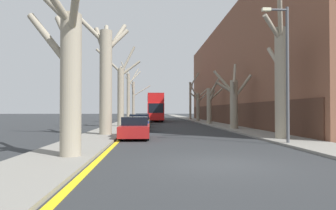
{
  "coord_description": "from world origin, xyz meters",
  "views": [
    {
      "loc": [
        -2.32,
        -9.72,
        1.78
      ],
      "look_at": [
        0.26,
        33.42,
        2.56
      ],
      "focal_mm": 32.0,
      "sensor_mm": 36.0,
      "label": 1
    }
  ],
  "objects_px": {
    "parked_car_2": "(141,121)",
    "street_tree_right_1": "(233,100)",
    "street_tree_left_0": "(67,68)",
    "parked_car_3": "(143,119)",
    "street_tree_left_4": "(134,99)",
    "parked_car_1": "(139,123)",
    "street_tree_left_1": "(106,74)",
    "lamp_post": "(285,67)",
    "street_tree_left_2": "(121,92)",
    "street_tree_right_4": "(191,98)",
    "double_decker_bus": "(155,106)",
    "parked_car_0": "(135,128)",
    "street_tree_right_0": "(281,78)",
    "street_tree_right_2": "(210,103)",
    "street_tree_left_3": "(129,94)",
    "street_tree_right_3": "(198,104)"
  },
  "relations": [
    {
      "from": "parked_car_1",
      "to": "parked_car_3",
      "type": "height_order",
      "value": "parked_car_1"
    },
    {
      "from": "double_decker_bus",
      "to": "parked_car_2",
      "type": "distance_m",
      "value": 17.22
    },
    {
      "from": "street_tree_left_0",
      "to": "street_tree_left_3",
      "type": "bearing_deg",
      "value": 90.06
    },
    {
      "from": "street_tree_right_2",
      "to": "parked_car_3",
      "type": "height_order",
      "value": "street_tree_right_2"
    },
    {
      "from": "parked_car_2",
      "to": "street_tree_right_1",
      "type": "bearing_deg",
      "value": -27.67
    },
    {
      "from": "street_tree_left_4",
      "to": "lamp_post",
      "type": "distance_m",
      "value": 40.76
    },
    {
      "from": "street_tree_right_0",
      "to": "lamp_post",
      "type": "xyz_separation_m",
      "value": [
        -0.77,
        -2.28,
        0.32
      ]
    },
    {
      "from": "street_tree_right_0",
      "to": "lamp_post",
      "type": "height_order",
      "value": "street_tree_right_0"
    },
    {
      "from": "street_tree_left_0",
      "to": "street_tree_right_3",
      "type": "height_order",
      "value": "street_tree_left_0"
    },
    {
      "from": "street_tree_left_4",
      "to": "parked_car_1",
      "type": "distance_m",
      "value": 29.15
    },
    {
      "from": "double_decker_bus",
      "to": "street_tree_left_1",
      "type": "bearing_deg",
      "value": -98.17
    },
    {
      "from": "street_tree_left_4",
      "to": "parked_car_2",
      "type": "distance_m",
      "value": 23.25
    },
    {
      "from": "street_tree_right_0",
      "to": "parked_car_1",
      "type": "distance_m",
      "value": 12.42
    },
    {
      "from": "lamp_post",
      "to": "street_tree_right_1",
      "type": "bearing_deg",
      "value": 86.8
    },
    {
      "from": "street_tree_left_2",
      "to": "street_tree_right_0",
      "type": "xyz_separation_m",
      "value": [
        10.88,
        -14.75,
        -0.07
      ]
    },
    {
      "from": "parked_car_1",
      "to": "lamp_post",
      "type": "height_order",
      "value": "lamp_post"
    },
    {
      "from": "street_tree_left_4",
      "to": "double_decker_bus",
      "type": "bearing_deg",
      "value": -56.95
    },
    {
      "from": "double_decker_bus",
      "to": "street_tree_left_2",
      "type": "bearing_deg",
      "value": -103.46
    },
    {
      "from": "street_tree_left_0",
      "to": "street_tree_right_2",
      "type": "bearing_deg",
      "value": 68.18
    },
    {
      "from": "parked_car_2",
      "to": "street_tree_right_4",
      "type": "bearing_deg",
      "value": 71.1
    },
    {
      "from": "street_tree_left_3",
      "to": "lamp_post",
      "type": "height_order",
      "value": "street_tree_left_3"
    },
    {
      "from": "street_tree_left_0",
      "to": "street_tree_left_3",
      "type": "height_order",
      "value": "street_tree_left_3"
    },
    {
      "from": "street_tree_left_3",
      "to": "street_tree_right_4",
      "type": "bearing_deg",
      "value": 52.45
    },
    {
      "from": "street_tree_right_3",
      "to": "street_tree_right_4",
      "type": "bearing_deg",
      "value": 89.51
    },
    {
      "from": "street_tree_left_2",
      "to": "street_tree_right_4",
      "type": "distance_m",
      "value": 27.37
    },
    {
      "from": "lamp_post",
      "to": "parked_car_1",
      "type": "bearing_deg",
      "value": 126.82
    },
    {
      "from": "street_tree_left_0",
      "to": "parked_car_3",
      "type": "distance_m",
      "value": 26.99
    },
    {
      "from": "street_tree_right_3",
      "to": "parked_car_2",
      "type": "relative_size",
      "value": 1.46
    },
    {
      "from": "street_tree_right_3",
      "to": "parked_car_0",
      "type": "xyz_separation_m",
      "value": [
        -8.67,
        -28.37,
        -2.17
      ]
    },
    {
      "from": "street_tree_right_0",
      "to": "street_tree_right_2",
      "type": "bearing_deg",
      "value": 90.36
    },
    {
      "from": "street_tree_right_0",
      "to": "double_decker_bus",
      "type": "height_order",
      "value": "street_tree_right_0"
    },
    {
      "from": "street_tree_left_1",
      "to": "street_tree_right_1",
      "type": "relative_size",
      "value": 1.39
    },
    {
      "from": "parked_car_0",
      "to": "double_decker_bus",
      "type": "bearing_deg",
      "value": 86.53
    },
    {
      "from": "street_tree_right_4",
      "to": "parked_car_1",
      "type": "bearing_deg",
      "value": -105.51
    },
    {
      "from": "street_tree_left_1",
      "to": "lamp_post",
      "type": "distance_m",
      "value": 11.8
    },
    {
      "from": "street_tree_left_3",
      "to": "street_tree_right_2",
      "type": "relative_size",
      "value": 1.52
    },
    {
      "from": "street_tree_left_2",
      "to": "street_tree_left_3",
      "type": "height_order",
      "value": "street_tree_left_3"
    },
    {
      "from": "street_tree_left_1",
      "to": "lamp_post",
      "type": "relative_size",
      "value": 1.24
    },
    {
      "from": "street_tree_right_2",
      "to": "street_tree_right_4",
      "type": "relative_size",
      "value": 0.63
    },
    {
      "from": "street_tree_left_3",
      "to": "street_tree_right_1",
      "type": "xyz_separation_m",
      "value": [
        10.74,
        -15.92,
        -1.3
      ]
    },
    {
      "from": "street_tree_right_0",
      "to": "parked_car_3",
      "type": "height_order",
      "value": "street_tree_right_0"
    },
    {
      "from": "street_tree_left_2",
      "to": "parked_car_0",
      "type": "bearing_deg",
      "value": -80.46
    },
    {
      "from": "street_tree_right_0",
      "to": "street_tree_right_4",
      "type": "bearing_deg",
      "value": 89.94
    },
    {
      "from": "parked_car_1",
      "to": "parked_car_0",
      "type": "bearing_deg",
      "value": -90.0
    },
    {
      "from": "street_tree_left_3",
      "to": "parked_car_1",
      "type": "relative_size",
      "value": 2.2
    },
    {
      "from": "street_tree_left_0",
      "to": "street_tree_left_4",
      "type": "bearing_deg",
      "value": 89.95
    },
    {
      "from": "street_tree_right_4",
      "to": "double_decker_bus",
      "type": "relative_size",
      "value": 0.83
    },
    {
      "from": "street_tree_right_4",
      "to": "parked_car_3",
      "type": "xyz_separation_m",
      "value": [
        -8.75,
        -19.3,
        -3.41
      ]
    },
    {
      "from": "street_tree_left_3",
      "to": "lamp_post",
      "type": "distance_m",
      "value": 29.74
    },
    {
      "from": "parked_car_0",
      "to": "parked_car_1",
      "type": "distance_m",
      "value": 6.52
    }
  ]
}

